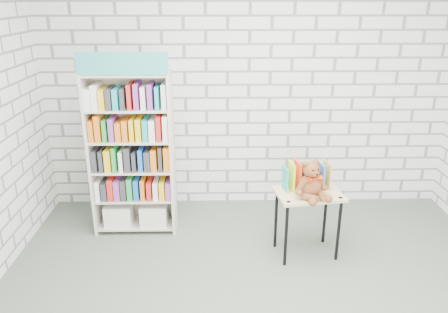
{
  "coord_description": "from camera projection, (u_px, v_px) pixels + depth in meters",
  "views": [
    {
      "loc": [
        -0.37,
        -2.75,
        2.31
      ],
      "look_at": [
        -0.29,
        0.95,
        0.95
      ],
      "focal_mm": 35.0,
      "sensor_mm": 36.0,
      "label": 1
    }
  ],
  "objects": [
    {
      "name": "ground",
      "position": [
        264.0,
        313.0,
        3.39
      ],
      "size": [
        4.5,
        4.5,
        0.0
      ],
      "primitive_type": "plane",
      "color": "#4D574A",
      "rests_on": "ground"
    },
    {
      "name": "teddy_bear",
      "position": [
        312.0,
        183.0,
        3.83
      ],
      "size": [
        0.32,
        0.31,
        0.35
      ],
      "color": "brown",
      "rests_on": "display_table"
    },
    {
      "name": "table_books",
      "position": [
        306.0,
        176.0,
        4.01
      ],
      "size": [
        0.43,
        0.24,
        0.24
      ],
      "color": "#29B5A8",
      "rests_on": "display_table"
    },
    {
      "name": "room_shell",
      "position": [
        273.0,
        85.0,
        2.77
      ],
      "size": [
        4.52,
        4.02,
        2.81
      ],
      "color": "silver",
      "rests_on": "ground"
    },
    {
      "name": "bookshelf",
      "position": [
        132.0,
        153.0,
        4.34
      ],
      "size": [
        0.82,
        0.32,
        1.85
      ],
      "color": "beige",
      "rests_on": "ground"
    },
    {
      "name": "display_table",
      "position": [
        308.0,
        201.0,
        4.0
      ],
      "size": [
        0.64,
        0.49,
        0.63
      ],
      "color": "tan",
      "rests_on": "ground"
    }
  ]
}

